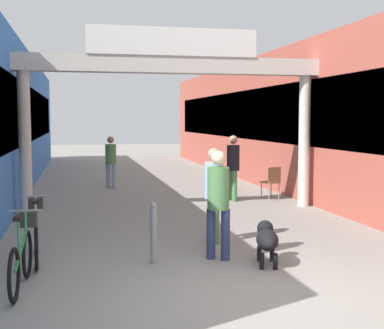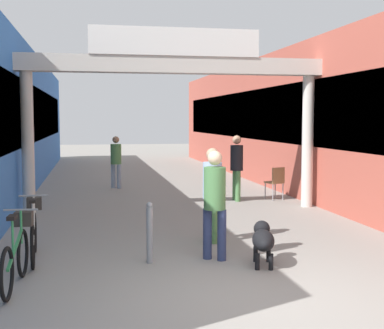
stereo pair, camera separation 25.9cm
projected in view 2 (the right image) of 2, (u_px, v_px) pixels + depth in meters
name	position (u px, v px, depth m)	size (l,w,h in m)	color
ground_plane	(256.00, 299.00, 6.55)	(80.00, 80.00, 0.00)	gray
storefront_right	(302.00, 121.00, 18.08)	(3.00, 26.00, 4.25)	#B25142
arcade_sign_gateway	(175.00, 82.00, 12.50)	(7.40, 0.47, 4.29)	beige
pedestrian_with_dog	(215.00, 198.00, 8.28)	(0.47, 0.47, 1.71)	navy
pedestrian_companion	(212.00, 189.00, 9.49)	(0.35, 0.38, 1.68)	#4C7F47
pedestrian_carrying_crate	(237.00, 163.00, 14.26)	(0.36, 0.39, 1.76)	#4C7F47
pedestrian_elderly_walking	(116.00, 159.00, 16.90)	(0.48, 0.48, 1.65)	#8C9EB2
dog_on_leash	(263.00, 239.00, 8.05)	(0.50, 0.88, 0.62)	black
bicycle_green_nearest	(17.00, 253.00, 7.03)	(0.46, 1.69, 0.98)	black
bicycle_silver_second	(34.00, 231.00, 8.39)	(0.46, 1.69, 0.98)	black
bollard_post_metal	(150.00, 232.00, 8.13)	(0.10, 0.10, 0.94)	gray
cafe_chair_wood_nearer	(276.00, 180.00, 14.47)	(0.51, 0.51, 0.89)	gray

